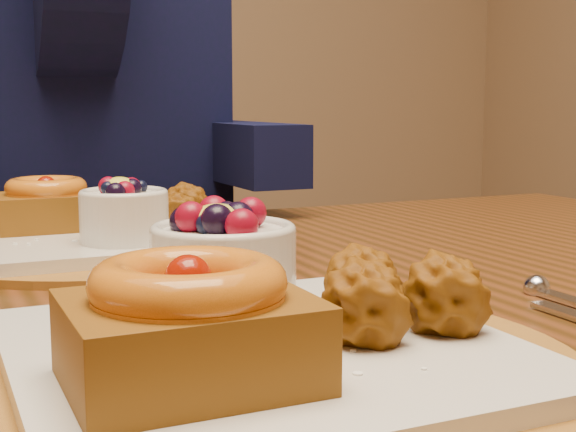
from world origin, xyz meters
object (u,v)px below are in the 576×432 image
object	(u,v)px
place_setting_near	(254,326)
diner	(63,59)
place_setting_far	(103,228)
dining_table	(163,383)

from	to	relation	value
place_setting_near	diner	size ratio (longest dim) A/B	0.42
place_setting_far	diner	bearing A→B (deg)	86.06
place_setting_far	diner	xyz separation A→B (m)	(0.03, 0.39, 0.20)
place_setting_near	diner	xyz separation A→B (m)	(0.03, 0.82, 0.19)
dining_table	place_setting_far	world-z (taller)	place_setting_far
dining_table	diner	size ratio (longest dim) A/B	1.75
dining_table	place_setting_far	xyz separation A→B (m)	(-0.00, 0.22, 0.10)
place_setting_far	dining_table	bearing A→B (deg)	-89.32
place_setting_near	diner	bearing A→B (deg)	88.05
place_setting_near	place_setting_far	distance (m)	0.43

